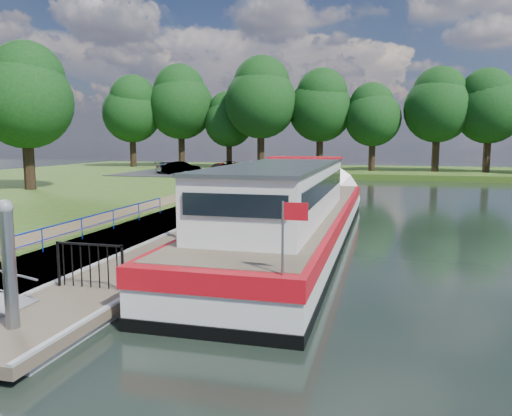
% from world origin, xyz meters
% --- Properties ---
extents(ground, '(160.00, 160.00, 0.00)m').
position_xyz_m(ground, '(0.00, 0.00, 0.00)').
color(ground, black).
rests_on(ground, ground).
extents(bank_edge, '(1.10, 90.00, 0.78)m').
position_xyz_m(bank_edge, '(-2.55, 15.00, 0.39)').
color(bank_edge, '#473D2D').
rests_on(bank_edge, ground).
extents(far_bank, '(60.00, 18.00, 0.60)m').
position_xyz_m(far_bank, '(12.00, 52.00, 0.30)').
color(far_bank, '#2F4E16').
rests_on(far_bank, ground).
extents(footpath, '(1.60, 40.00, 0.05)m').
position_xyz_m(footpath, '(-4.40, 8.00, 0.80)').
color(footpath, brown).
rests_on(footpath, riverbank).
extents(carpark, '(14.00, 12.00, 0.06)m').
position_xyz_m(carpark, '(-11.00, 38.00, 0.81)').
color(carpark, black).
rests_on(carpark, riverbank).
extents(blue_fence, '(0.04, 18.04, 0.72)m').
position_xyz_m(blue_fence, '(-2.75, 3.00, 1.31)').
color(blue_fence, '#0C2DBF').
rests_on(blue_fence, riverbank).
extents(pontoon, '(2.50, 30.00, 0.56)m').
position_xyz_m(pontoon, '(0.00, 13.00, 0.18)').
color(pontoon, brown).
rests_on(pontoon, ground).
extents(mooring_piles, '(0.30, 27.30, 3.55)m').
position_xyz_m(mooring_piles, '(0.00, 13.00, 1.28)').
color(mooring_piles, gray).
rests_on(mooring_piles, ground).
extents(gate_panel, '(1.85, 0.05, 1.15)m').
position_xyz_m(gate_panel, '(-0.00, 2.20, 1.15)').
color(gate_panel, black).
rests_on(gate_panel, ground).
extents(barge, '(4.36, 21.15, 4.78)m').
position_xyz_m(barge, '(3.60, 11.16, 1.09)').
color(barge, black).
rests_on(barge, ground).
extents(horizon_trees, '(54.38, 10.03, 12.87)m').
position_xyz_m(horizon_trees, '(-1.61, 48.68, 7.95)').
color(horizon_trees, '#332316').
rests_on(horizon_trees, ground).
extents(bank_tree_a, '(6.12, 6.12, 9.72)m').
position_xyz_m(bank_tree_a, '(-15.99, 20.08, 7.02)').
color(bank_tree_a, '#332316').
rests_on(bank_tree_a, riverbank).
extents(car_a, '(1.54, 3.30, 1.09)m').
position_xyz_m(car_a, '(-8.36, 36.60, 1.38)').
color(car_a, '#999999').
rests_on(car_a, carpark).
extents(car_b, '(3.68, 1.56, 1.18)m').
position_xyz_m(car_b, '(-11.65, 35.45, 1.43)').
color(car_b, '#999999').
rests_on(car_b, carpark).
extents(car_c, '(1.77, 4.01, 1.14)m').
position_xyz_m(car_c, '(-13.67, 37.38, 1.41)').
color(car_c, '#999999').
rests_on(car_c, carpark).
extents(car_d, '(3.12, 4.19, 1.06)m').
position_xyz_m(car_d, '(-8.53, 39.70, 1.36)').
color(car_d, '#999999').
rests_on(car_d, carpark).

